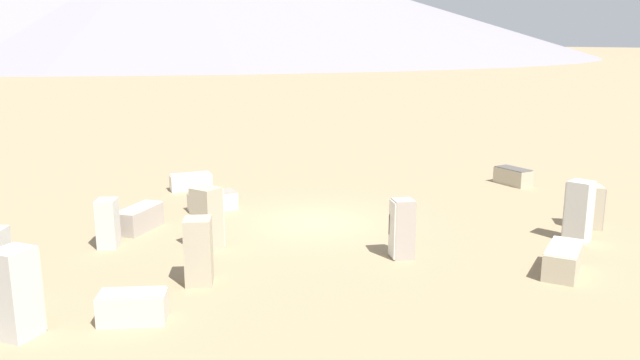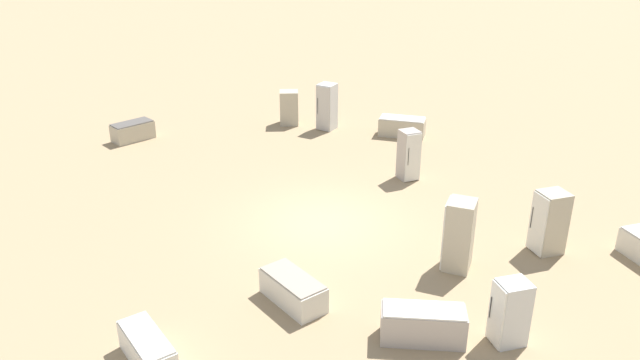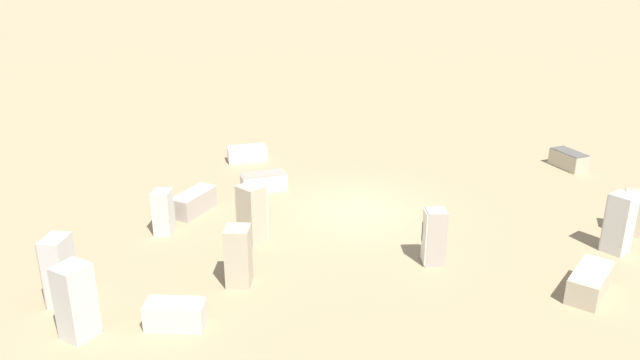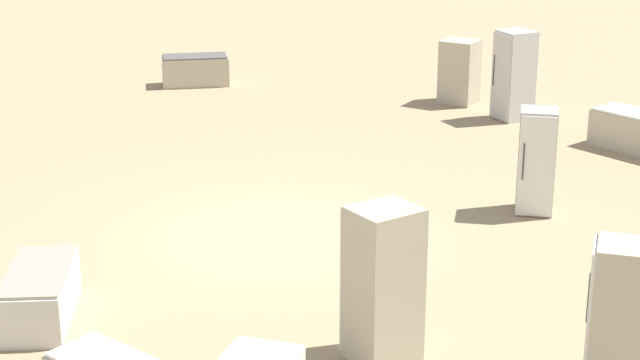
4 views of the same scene
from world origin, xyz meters
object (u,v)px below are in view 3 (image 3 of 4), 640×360
Objects in this scene: discarded_fridge_5 at (590,282)px; discarded_fridge_13 at (238,256)px; discarded_fridge_7 at (194,202)px; discarded_fridge_8 at (59,271)px; discarded_fridge_9 at (76,301)px; discarded_fridge_6 at (636,213)px; discarded_fridge_11 at (569,160)px; discarded_fridge_12 at (252,214)px; discarded_fridge_3 at (619,223)px; discarded_fridge_0 at (434,237)px; discarded_fridge_10 at (247,154)px; discarded_fridge_4 at (264,182)px; discarded_fridge_2 at (175,314)px; discarded_fridge_1 at (163,212)px.

discarded_fridge_5 is 1.13× the size of discarded_fridge_13.
discarded_fridge_7 is 0.91× the size of discarded_fridge_8.
discarded_fridge_8 is at bearing 154.08° from discarded_fridge_9.
discarded_fridge_6 reaches higher than discarded_fridge_11.
discarded_fridge_3 is at bearing 38.23° from discarded_fridge_12.
discarded_fridge_9 is 1.12× the size of discarded_fridge_13.
discarded_fridge_10 is at bearing 32.49° from discarded_fridge_0.
discarded_fridge_6 is 0.88× the size of discarded_fridge_11.
discarded_fridge_10 is (-3.52, 0.20, 0.00)m from discarded_fridge_4.
discarded_fridge_6 is 15.19m from discarded_fridge_10.
discarded_fridge_12 is (-6.26, -7.71, 0.56)m from discarded_fridge_5.
discarded_fridge_10 is at bearing -10.49° from discarded_fridge_8.
discarded_fridge_7 is at bearing 116.50° from discarded_fridge_13.
discarded_fridge_2 is 0.84× the size of discarded_fridge_8.
discarded_fridge_5 is at bearing -20.54° from discarded_fridge_6.
discarded_fridge_4 is 1.00× the size of discarded_fridge_7.
discarded_fridge_12 reaches higher than discarded_fridge_6.
discarded_fridge_7 reaches higher than discarded_fridge_2.
discarded_fridge_13 is (2.48, -1.00, -0.08)m from discarded_fridge_12.
discarded_fridge_0 reaches higher than discarded_fridge_5.
discarded_fridge_12 is (-3.71, -11.78, 0.22)m from discarded_fridge_6.
discarded_fridge_10 is at bearing 102.65° from discarded_fridge_7.
discarded_fridge_12 is at bearing -7.60° from discarded_fridge_10.
discarded_fridge_0 is 0.90× the size of discarded_fridge_3.
discarded_fridge_6 is at bearing 16.96° from discarded_fridge_13.
discarded_fridge_4 is 1.21× the size of discarded_fridge_6.
discarded_fridge_9 is at bearing -26.64° from discarded_fridge_10.
discarded_fridge_6 is (7.81, 10.31, 0.38)m from discarded_fridge_4.
discarded_fridge_5 is (7.80, 10.28, -0.36)m from discarded_fridge_1.
discarded_fridge_7 is 1.08× the size of discarded_fridge_11.
discarded_fridge_0 is at bearing 20.06° from discarded_fridge_10.
discarded_fridge_13 is at bearing -70.41° from discarded_fridge_8.
discarded_fridge_11 is at bearing 71.19° from discarded_fridge_10.
discarded_fridge_3 reaches higher than discarded_fridge_2.
discarded_fridge_9 reaches higher than discarded_fridge_5.
discarded_fridge_4 is 3.52m from discarded_fridge_10.
discarded_fridge_10 is at bearing 97.64° from discarded_fridge_13.
discarded_fridge_4 is (-7.35, -3.18, -0.51)m from discarded_fridge_0.
discarded_fridge_13 is at bearing -58.09° from discarded_fridge_6.
discarded_fridge_1 is 1.80m from discarded_fridge_7.
discarded_fridge_12 is (4.10, -1.46, 0.60)m from discarded_fridge_4.
discarded_fridge_2 is 2.33m from discarded_fridge_9.
discarded_fridge_4 is 7.05m from discarded_fridge_13.
discarded_fridge_10 is at bearing 1.07° from discarded_fridge_2.
discarded_fridge_4 is (-8.10, 4.43, -0.01)m from discarded_fridge_2.
discarded_fridge_1 reaches higher than discarded_fridge_11.
discarded_fridge_0 is 1.16× the size of discarded_fridge_1.
discarded_fridge_1 is 14.20m from discarded_fridge_3.
discarded_fridge_5 is 4.80m from discarded_fridge_6.
discarded_fridge_0 is 0.98× the size of discarded_fridge_4.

